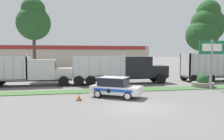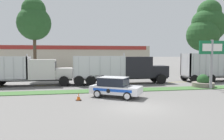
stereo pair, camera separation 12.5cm
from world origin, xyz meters
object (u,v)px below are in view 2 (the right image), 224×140
at_px(store_sign_post, 212,54).
at_px(stone_planter, 203,83).
at_px(dump_truck_lead, 129,70).
at_px(rally_car, 115,87).
at_px(traffic_cone, 79,97).
at_px(dump_truck_trail, 29,72).

height_order(store_sign_post, stone_planter, store_sign_post).
xyz_separation_m(dump_truck_lead, rally_car, (-3.25, -7.94, -0.83)).
xyz_separation_m(rally_car, traffic_cone, (-3.01, -0.79, -0.58)).
bearing_deg(store_sign_post, dump_truck_trail, 162.21).
relative_size(rally_car, stone_planter, 1.92).
distance_m(dump_truck_trail, rally_car, 11.57).
height_order(rally_car, traffic_cone, rally_car).
bearing_deg(store_sign_post, stone_planter, 91.03).
bearing_deg(dump_truck_lead, traffic_cone, -125.65).
bearing_deg(store_sign_post, traffic_cone, -167.08).
distance_m(store_sign_post, traffic_cone, 14.07).
distance_m(dump_truck_trail, stone_planter, 19.05).
relative_size(dump_truck_lead, rally_car, 2.59).
xyz_separation_m(dump_truck_lead, stone_planter, (7.05, -4.39, -1.19)).
relative_size(rally_car, traffic_cone, 8.27).
bearing_deg(traffic_cone, dump_truck_lead, 54.35).
relative_size(dump_truck_lead, stone_planter, 4.98).
relative_size(dump_truck_trail, traffic_cone, 21.12).
bearing_deg(dump_truck_trail, store_sign_post, -17.79).
height_order(store_sign_post, traffic_cone, store_sign_post).
height_order(dump_truck_lead, dump_truck_trail, dump_truck_lead).
xyz_separation_m(dump_truck_trail, rally_car, (8.14, -8.19, -0.72)).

